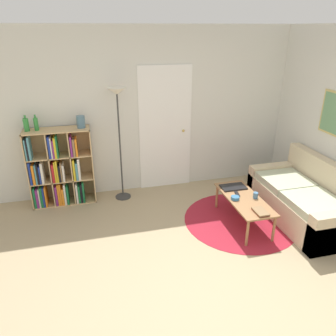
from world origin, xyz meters
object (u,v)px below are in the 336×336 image
(couch, at_px, (306,201))
(bottle_middle, at_px, (36,124))
(floor_lamp, at_px, (118,109))
(laptop, at_px, (233,187))
(bottle_left, at_px, (26,125))
(bookshelf, at_px, (59,171))
(vase_on_shelf, at_px, (81,122))
(cup, at_px, (256,195))
(bowl, at_px, (235,198))
(coffee_table, at_px, (244,201))

(couch, distance_m, bottle_middle, 4.01)
(couch, bearing_deg, floor_lamp, 152.56)
(floor_lamp, bearing_deg, laptop, -29.17)
(floor_lamp, bearing_deg, bottle_left, 175.95)
(bottle_middle, bearing_deg, bookshelf, -5.03)
(bottle_middle, distance_m, vase_on_shelf, 0.62)
(cup, xyz_separation_m, vase_on_shelf, (-2.22, 1.30, 0.84))
(bookshelf, xyz_separation_m, laptop, (2.47, -0.92, -0.14))
(bowl, distance_m, cup, 0.29)
(laptop, bearing_deg, bottle_left, 161.51)
(couch, distance_m, cup, 0.80)
(bookshelf, height_order, couch, bookshelf)
(floor_lamp, relative_size, couch, 1.05)
(laptop, bearing_deg, bowl, -110.57)
(laptop, height_order, bowl, bowl)
(coffee_table, bearing_deg, couch, -5.95)
(couch, xyz_separation_m, coffee_table, (-0.93, 0.10, 0.07))
(bookshelf, relative_size, laptop, 3.30)
(bottle_left, bearing_deg, bowl, -25.38)
(laptop, bearing_deg, bookshelf, 159.48)
(couch, height_order, vase_on_shelf, vase_on_shelf)
(bookshelf, xyz_separation_m, floor_lamp, (0.95, -0.07, 0.92))
(cup, bearing_deg, bottle_left, 156.18)
(laptop, height_order, cup, cup)
(coffee_table, relative_size, laptop, 2.99)
(bowl, bearing_deg, laptop, 69.43)
(floor_lamp, relative_size, vase_on_shelf, 9.96)
(coffee_table, xyz_separation_m, bowl, (-0.14, -0.00, 0.06))
(coffee_table, height_order, laptop, laptop)
(laptop, relative_size, bottle_middle, 1.57)
(bookshelf, bearing_deg, bottle_left, 177.20)
(floor_lamp, bearing_deg, vase_on_shelf, 171.81)
(bookshelf, relative_size, floor_lamp, 0.67)
(bookshelf, bearing_deg, bottle_middle, 174.97)
(floor_lamp, distance_m, bowl, 2.11)
(bookshelf, distance_m, bottle_middle, 0.77)
(bottle_left, bearing_deg, couch, -20.05)
(bookshelf, xyz_separation_m, couch, (3.41, -1.36, -0.26))
(floor_lamp, xyz_separation_m, vase_on_shelf, (-0.54, 0.08, -0.18))
(bookshelf, bearing_deg, cup, -26.24)
(floor_lamp, xyz_separation_m, bottle_middle, (-1.16, 0.09, -0.18))
(cup, height_order, vase_on_shelf, vase_on_shelf)
(vase_on_shelf, bearing_deg, bowl, -33.09)
(couch, xyz_separation_m, bowl, (-1.07, 0.10, 0.14))
(bookshelf, height_order, coffee_table, bookshelf)
(couch, distance_m, coffee_table, 0.94)
(couch, bearing_deg, bottle_middle, 159.25)
(couch, bearing_deg, laptop, 155.46)
(bookshelf, xyz_separation_m, vase_on_shelf, (0.41, 0.00, 0.74))
(bookshelf, bearing_deg, floor_lamp, -4.51)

